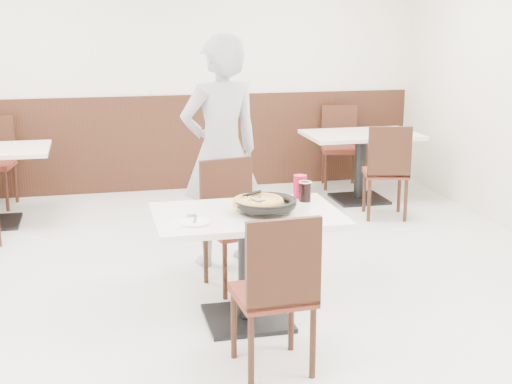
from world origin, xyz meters
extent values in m
plane|color=silver|center=(0.00, 0.00, 0.00)|extent=(7.00, 7.00, 0.00)
cube|color=beige|center=(0.00, 3.50, 1.40)|extent=(6.00, 0.04, 2.80)
cube|color=black|center=(0.00, 3.48, 0.55)|extent=(5.90, 0.03, 1.10)
cylinder|color=black|center=(0.22, -0.32, 0.77)|extent=(0.14, 0.14, 0.04)
cylinder|color=black|center=(0.24, -0.37, 0.79)|extent=(0.39, 0.39, 0.01)
cylinder|color=#C29045|center=(0.20, -0.36, 0.81)|extent=(0.34, 0.34, 0.02)
cube|color=silver|center=(0.20, -0.36, 0.84)|extent=(0.09, 0.10, 0.00)
cube|color=silver|center=(-0.29, -0.49, 0.75)|extent=(0.20, 0.20, 0.00)
cylinder|color=white|center=(-0.24, -0.51, 0.76)|extent=(0.19, 0.19, 0.01)
cube|color=silver|center=(-0.23, -0.48, 0.77)|extent=(0.05, 0.17, 0.00)
cylinder|color=black|center=(0.58, -0.15, 0.81)|extent=(0.08, 0.08, 0.13)
cylinder|color=#B10628|center=(0.57, -0.04, 0.83)|extent=(0.09, 0.09, 0.16)
imported|color=#A5A4A8|center=(0.17, 0.84, 0.93)|extent=(0.77, 0.60, 1.86)
camera|label=1|loc=(-0.82, -4.67, 1.99)|focal=50.00mm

